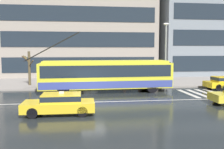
# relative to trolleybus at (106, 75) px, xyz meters

# --- Properties ---
(ground_plane) EXTENTS (160.00, 160.00, 0.00)m
(ground_plane) POSITION_rel_trolleybus_xyz_m (-1.68, -3.24, -1.60)
(ground_plane) COLOR #212629
(sidewalk_slab) EXTENTS (80.00, 10.00, 0.14)m
(sidewalk_slab) POSITION_rel_trolleybus_xyz_m (-1.68, 6.60, -1.53)
(sidewalk_slab) COLOR gray
(sidewalk_slab) RESTS_ON ground_plane
(crosswalk_stripe_edge_near) EXTENTS (0.44, 4.40, 0.01)m
(crosswalk_stripe_edge_near) POSITION_rel_trolleybus_xyz_m (7.18, -1.82, -1.60)
(crosswalk_stripe_edge_near) COLOR beige
(crosswalk_stripe_edge_near) RESTS_ON ground_plane
(crosswalk_stripe_inner_a) EXTENTS (0.44, 4.40, 0.01)m
(crosswalk_stripe_inner_a) POSITION_rel_trolleybus_xyz_m (8.08, -1.82, -1.60)
(crosswalk_stripe_inner_a) COLOR beige
(crosswalk_stripe_inner_a) RESTS_ON ground_plane
(crosswalk_stripe_center) EXTENTS (0.44, 4.40, 0.01)m
(crosswalk_stripe_center) POSITION_rel_trolleybus_xyz_m (8.98, -1.82, -1.60)
(crosswalk_stripe_center) COLOR beige
(crosswalk_stripe_center) RESTS_ON ground_plane
(crosswalk_stripe_inner_b) EXTENTS (0.44, 4.40, 0.01)m
(crosswalk_stripe_inner_b) POSITION_rel_trolleybus_xyz_m (9.88, -1.82, -1.60)
(crosswalk_stripe_inner_b) COLOR beige
(crosswalk_stripe_inner_b) RESTS_ON ground_plane
(lane_centre_line) EXTENTS (72.00, 0.14, 0.01)m
(lane_centre_line) POSITION_rel_trolleybus_xyz_m (-1.68, -4.44, -1.60)
(lane_centre_line) COLOR silver
(lane_centre_line) RESTS_ON ground_plane
(trolleybus) EXTENTS (13.33, 2.88, 5.51)m
(trolleybus) POSITION_rel_trolleybus_xyz_m (0.00, 0.00, 0.00)
(trolleybus) COLOR yellow
(trolleybus) RESTS_ON ground_plane
(taxi_oncoming_near) EXTENTS (4.30, 1.86, 1.39)m
(taxi_oncoming_near) POSITION_rel_trolleybus_xyz_m (-3.62, -7.73, -0.90)
(taxi_oncoming_near) COLOR yellow
(taxi_oncoming_near) RESTS_ON ground_plane
(bus_shelter) EXTENTS (3.97, 1.54, 2.42)m
(bus_shelter) POSITION_rel_trolleybus_xyz_m (-2.49, 3.60, 0.33)
(bus_shelter) COLOR gray
(bus_shelter) RESTS_ON sidewalk_slab
(pedestrian_at_shelter) EXTENTS (1.28, 1.28, 2.03)m
(pedestrian_at_shelter) POSITION_rel_trolleybus_xyz_m (2.38, 3.99, 0.15)
(pedestrian_at_shelter) COLOR brown
(pedestrian_at_shelter) RESTS_ON sidewalk_slab
(pedestrian_approaching_curb) EXTENTS (1.16, 1.16, 2.00)m
(pedestrian_approaching_curb) POSITION_rel_trolleybus_xyz_m (3.87, 2.39, 0.15)
(pedestrian_approaching_curb) COLOR #293949
(pedestrian_approaching_curb) RESTS_ON sidewalk_slab
(pedestrian_walking_past) EXTENTS (1.30, 1.30, 1.95)m
(pedestrian_walking_past) POSITION_rel_trolleybus_xyz_m (3.88, 3.41, 0.04)
(pedestrian_walking_past) COLOR #534147
(pedestrian_walking_past) RESTS_ON sidewalk_slab
(pedestrian_waiting_by_pole) EXTENTS (1.48, 1.48, 2.04)m
(pedestrian_waiting_by_pole) POSITION_rel_trolleybus_xyz_m (-2.12, 3.43, 0.18)
(pedestrian_waiting_by_pole) COLOR black
(pedestrian_waiting_by_pole) RESTS_ON sidewalk_slab
(street_lamp) EXTENTS (0.60, 0.32, 6.53)m
(street_lamp) POSITION_rel_trolleybus_xyz_m (6.44, 2.25, 2.41)
(street_lamp) COLOR gray
(street_lamp) RESTS_ON sidewalk_slab
(street_tree_bare) EXTENTS (1.41, 1.77, 3.61)m
(street_tree_bare) POSITION_rel_trolleybus_xyz_m (-7.80, 4.60, 0.51)
(street_tree_bare) COLOR brown
(street_tree_bare) RESTS_ON sidewalk_slab
(office_tower_corner_left) EXTENTS (22.34, 13.96, 17.66)m
(office_tower_corner_left) POSITION_rel_trolleybus_xyz_m (-2.32, 18.42, 7.23)
(office_tower_corner_left) COLOR gray
(office_tower_corner_left) RESTS_ON ground_plane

